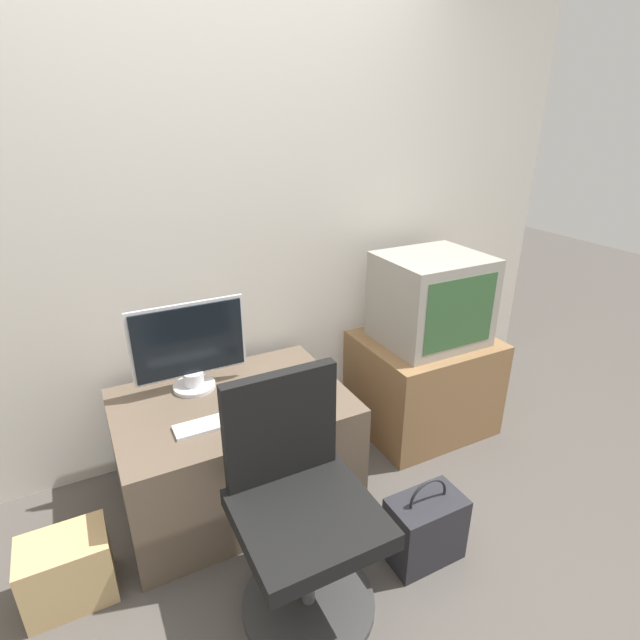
{
  "coord_description": "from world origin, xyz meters",
  "views": [
    {
      "loc": [
        -0.61,
        -1.08,
        1.78
      ],
      "look_at": [
        0.44,
        0.98,
        0.79
      ],
      "focal_mm": 28.0,
      "sensor_mm": 36.0,
      "label": 1
    }
  ],
  "objects_px": {
    "handbag": "(425,528)",
    "office_chair": "(300,514)",
    "cardboard_box_lower": "(68,570)",
    "main_monitor": "(190,348)",
    "keyboard": "(218,422)",
    "mouse": "(273,402)",
    "crt_tv": "(431,299)"
  },
  "relations": [
    {
      "from": "cardboard_box_lower",
      "to": "mouse",
      "type": "bearing_deg",
      "value": 8.5
    },
    {
      "from": "office_chair",
      "to": "cardboard_box_lower",
      "type": "height_order",
      "value": "office_chair"
    },
    {
      "from": "crt_tv",
      "to": "mouse",
      "type": "bearing_deg",
      "value": -170.17
    },
    {
      "from": "crt_tv",
      "to": "cardboard_box_lower",
      "type": "xyz_separation_m",
      "value": [
        -1.93,
        -0.31,
        -0.67
      ]
    },
    {
      "from": "crt_tv",
      "to": "keyboard",
      "type": "bearing_deg",
      "value": -170.9
    },
    {
      "from": "handbag",
      "to": "office_chair",
      "type": "bearing_deg",
      "value": 172.28
    },
    {
      "from": "crt_tv",
      "to": "handbag",
      "type": "relative_size",
      "value": 1.33
    },
    {
      "from": "office_chair",
      "to": "mouse",
      "type": "bearing_deg",
      "value": 77.39
    },
    {
      "from": "keyboard",
      "to": "cardboard_box_lower",
      "type": "bearing_deg",
      "value": -170.62
    },
    {
      "from": "keyboard",
      "to": "mouse",
      "type": "height_order",
      "value": "mouse"
    },
    {
      "from": "cardboard_box_lower",
      "to": "handbag",
      "type": "bearing_deg",
      "value": -19.31
    },
    {
      "from": "main_monitor",
      "to": "office_chair",
      "type": "bearing_deg",
      "value": -79.09
    },
    {
      "from": "handbag",
      "to": "cardboard_box_lower",
      "type": "bearing_deg",
      "value": 160.69
    },
    {
      "from": "handbag",
      "to": "crt_tv",
      "type": "bearing_deg",
      "value": 52.93
    },
    {
      "from": "keyboard",
      "to": "handbag",
      "type": "xyz_separation_m",
      "value": [
        0.68,
        -0.58,
        -0.39
      ]
    },
    {
      "from": "main_monitor",
      "to": "crt_tv",
      "type": "relative_size",
      "value": 0.98
    },
    {
      "from": "crt_tv",
      "to": "main_monitor",
      "type": "bearing_deg",
      "value": 174.12
    },
    {
      "from": "mouse",
      "to": "crt_tv",
      "type": "bearing_deg",
      "value": 9.83
    },
    {
      "from": "mouse",
      "to": "crt_tv",
      "type": "height_order",
      "value": "crt_tv"
    },
    {
      "from": "office_chair",
      "to": "keyboard",
      "type": "bearing_deg",
      "value": 106.01
    },
    {
      "from": "keyboard",
      "to": "handbag",
      "type": "height_order",
      "value": "keyboard"
    },
    {
      "from": "cardboard_box_lower",
      "to": "crt_tv",
      "type": "bearing_deg",
      "value": 9.19
    },
    {
      "from": "mouse",
      "to": "crt_tv",
      "type": "distance_m",
      "value": 1.06
    },
    {
      "from": "crt_tv",
      "to": "office_chair",
      "type": "bearing_deg",
      "value": -147.82
    },
    {
      "from": "office_chair",
      "to": "handbag",
      "type": "xyz_separation_m",
      "value": [
        0.54,
        -0.07,
        -0.26
      ]
    },
    {
      "from": "mouse",
      "to": "cardboard_box_lower",
      "type": "distance_m",
      "value": 1.02
    },
    {
      "from": "keyboard",
      "to": "cardboard_box_lower",
      "type": "distance_m",
      "value": 0.78
    },
    {
      "from": "mouse",
      "to": "keyboard",
      "type": "bearing_deg",
      "value": -173.72
    },
    {
      "from": "keyboard",
      "to": "handbag",
      "type": "distance_m",
      "value": 0.98
    },
    {
      "from": "handbag",
      "to": "main_monitor",
      "type": "bearing_deg",
      "value": 127.38
    },
    {
      "from": "main_monitor",
      "to": "crt_tv",
      "type": "distance_m",
      "value": 1.3
    },
    {
      "from": "office_chair",
      "to": "handbag",
      "type": "relative_size",
      "value": 2.25
    }
  ]
}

